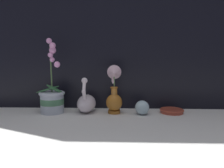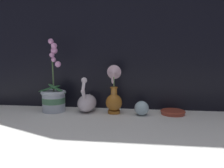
% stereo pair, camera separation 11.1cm
% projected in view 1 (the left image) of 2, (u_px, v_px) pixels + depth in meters
% --- Properties ---
extents(ground_plane, '(2.80, 2.80, 0.00)m').
position_uv_depth(ground_plane, '(114.00, 117.00, 1.16)').
color(ground_plane, silver).
extents(window_backdrop, '(2.80, 0.03, 1.20)m').
position_uv_depth(window_backdrop, '(115.00, 10.00, 1.30)').
color(window_backdrop, black).
rests_on(window_backdrop, ground_plane).
extents(orchid_potted_plant, '(0.17, 0.15, 0.42)m').
position_uv_depth(orchid_potted_plant, '(52.00, 97.00, 1.24)').
color(orchid_potted_plant, '#B2BCCC').
rests_on(orchid_potted_plant, ground_plane).
extents(swan_figurine, '(0.11, 0.20, 0.21)m').
position_uv_depth(swan_figurine, '(87.00, 102.00, 1.27)').
color(swan_figurine, white).
rests_on(swan_figurine, ground_plane).
extents(blue_vase, '(0.09, 0.10, 0.27)m').
position_uv_depth(blue_vase, '(114.00, 94.00, 1.23)').
color(blue_vase, '#B26B23').
rests_on(blue_vase, ground_plane).
extents(glass_sphere, '(0.08, 0.08, 0.08)m').
position_uv_depth(glass_sphere, '(142.00, 108.00, 1.21)').
color(glass_sphere, silver).
rests_on(glass_sphere, ground_plane).
extents(amber_dish, '(0.14, 0.14, 0.02)m').
position_uv_depth(amber_dish, '(172.00, 111.00, 1.25)').
color(amber_dish, '#A8422D').
rests_on(amber_dish, ground_plane).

